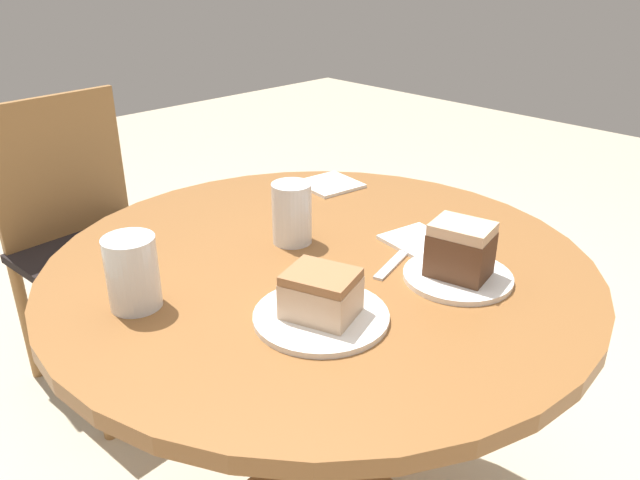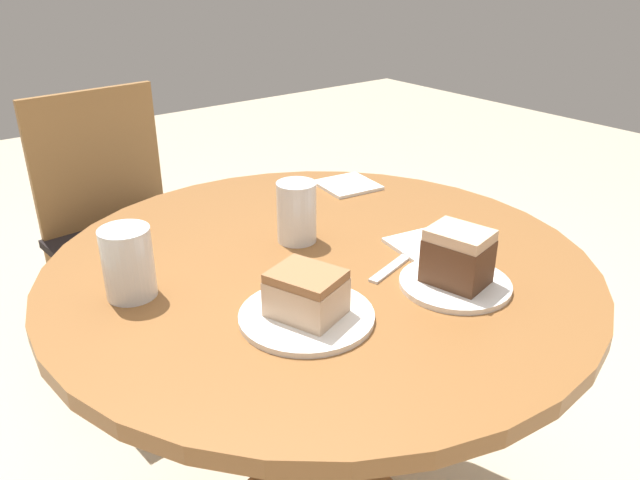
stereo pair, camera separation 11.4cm
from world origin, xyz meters
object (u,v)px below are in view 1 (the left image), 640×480
(chair, at_px, (95,240))
(plate_far, at_px, (321,316))
(cake_slice_far, at_px, (321,294))
(glass_water, at_px, (133,277))
(plate_near, at_px, (458,276))
(cake_slice_near, at_px, (460,249))
(glass_lemonade, at_px, (292,217))

(chair, relative_size, plate_far, 4.04)
(chair, height_order, plate_far, chair)
(chair, relative_size, cake_slice_far, 6.60)
(chair, relative_size, glass_water, 7.13)
(chair, relative_size, plate_near, 4.52)
(cake_slice_near, bearing_deg, glass_water, 145.20)
(chair, xyz_separation_m, cake_slice_far, (-0.11, -1.09, 0.31))
(glass_water, bearing_deg, cake_slice_near, -34.80)
(plate_far, height_order, glass_lemonade, glass_lemonade)
(glass_water, bearing_deg, glass_lemonade, 0.90)
(cake_slice_near, bearing_deg, glass_lemonade, 108.22)
(plate_far, height_order, cake_slice_near, cake_slice_near)
(plate_far, bearing_deg, cake_slice_near, -15.65)
(glass_lemonade, bearing_deg, plate_near, -71.78)
(chair, height_order, glass_water, chair)
(cake_slice_far, height_order, glass_lemonade, glass_lemonade)
(chair, distance_m, plate_far, 1.13)
(plate_far, bearing_deg, cake_slice_far, 0.00)
(chair, relative_size, glass_lemonade, 7.13)
(plate_near, distance_m, plate_far, 0.27)
(plate_near, height_order, cake_slice_near, cake_slice_near)
(cake_slice_near, xyz_separation_m, glass_water, (-0.45, 0.31, -0.01))
(plate_near, bearing_deg, chair, 97.25)
(plate_near, relative_size, glass_lemonade, 1.58)
(cake_slice_near, xyz_separation_m, cake_slice_far, (-0.26, 0.07, -0.01))
(cake_slice_far, xyz_separation_m, glass_water, (-0.19, 0.24, 0.01))
(cake_slice_near, height_order, glass_lemonade, glass_lemonade)
(cake_slice_near, relative_size, glass_lemonade, 0.96)
(chair, bearing_deg, glass_water, -113.91)
(cake_slice_far, relative_size, glass_water, 1.08)
(plate_near, relative_size, plate_far, 0.89)
(cake_slice_near, relative_size, glass_water, 0.96)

